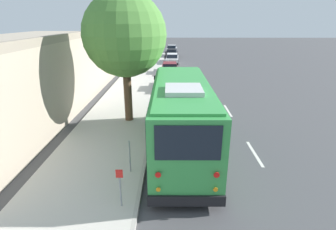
{
  "coord_description": "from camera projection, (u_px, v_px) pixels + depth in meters",
  "views": [
    {
      "loc": [
        -11.46,
        0.45,
        5.77
      ],
      "look_at": [
        0.75,
        0.57,
        1.3
      ],
      "focal_mm": 28.0,
      "sensor_mm": 36.0,
      "label": 1
    }
  ],
  "objects": [
    {
      "name": "shuttle_bus",
      "position": [
        181.0,
        114.0,
        11.62
      ],
      "size": [
        8.57,
        2.71,
        3.41
      ],
      "rotation": [
        0.0,
        0.0,
        0.01
      ],
      "color": "green",
      "rests_on": "ground"
    },
    {
      "name": "lane_stripe_ahead",
      "position": [
        228.0,
        111.0,
        17.61
      ],
      "size": [
        2.4,
        0.14,
        0.01
      ],
      "primitive_type": "cube",
      "color": "silver",
      "rests_on": "ground"
    },
    {
      "name": "sign_post_far",
      "position": [
        130.0,
        156.0,
        10.08
      ],
      "size": [
        0.06,
        0.06,
        1.31
      ],
      "color": "gray",
      "rests_on": "sidewalk_slab"
    },
    {
      "name": "parked_sedan_silver",
      "position": [
        172.0,
        49.0,
        48.47
      ],
      "size": [
        4.3,
        2.04,
        1.33
      ],
      "rotation": [
        0.0,
        0.0,
        -0.08
      ],
      "color": "#A8AAAF",
      "rests_on": "ground"
    },
    {
      "name": "curb_strip",
      "position": [
        148.0,
        144.0,
        12.73
      ],
      "size": [
        80.0,
        0.14,
        0.15
      ],
      "primitive_type": "cube",
      "color": "#AAA69D",
      "rests_on": "ground"
    },
    {
      "name": "sign_post_near",
      "position": [
        120.0,
        187.0,
        8.18
      ],
      "size": [
        0.06,
        0.22,
        1.32
      ],
      "color": "gray",
      "rests_on": "sidewalk_slab"
    },
    {
      "name": "parked_sedan_navy",
      "position": [
        169.0,
        83.0,
        22.7
      ],
      "size": [
        4.26,
        1.84,
        1.27
      ],
      "rotation": [
        0.0,
        0.0,
        -0.03
      ],
      "color": "#19234C",
      "rests_on": "ground"
    },
    {
      "name": "street_tree",
      "position": [
        125.0,
        29.0,
        13.96
      ],
      "size": [
        4.49,
        4.49,
        7.76
      ],
      "color": "brown",
      "rests_on": "sidewalk_slab"
    },
    {
      "name": "lane_stripe_mid",
      "position": [
        255.0,
        153.0,
        11.97
      ],
      "size": [
        2.4,
        0.14,
        0.01
      ],
      "primitive_type": "cube",
      "color": "silver",
      "rests_on": "ground"
    },
    {
      "name": "sidewalk_slab",
      "position": [
        104.0,
        144.0,
        12.75
      ],
      "size": [
        80.0,
        4.15,
        0.15
      ],
      "primitive_type": "cube",
      "color": "beige",
      "rests_on": "ground"
    },
    {
      "name": "parked_sedan_white",
      "position": [
        172.0,
        59.0,
        36.41
      ],
      "size": [
        4.66,
        1.83,
        1.33
      ],
      "rotation": [
        0.0,
        0.0,
        -0.03
      ],
      "color": "silver",
      "rests_on": "ground"
    },
    {
      "name": "building_backdrop",
      "position": [
        21.0,
        73.0,
        17.93
      ],
      "size": [
        23.33,
        8.54,
        5.0
      ],
      "color": "tan",
      "rests_on": "ground"
    },
    {
      "name": "ground_plane",
      "position": [
        180.0,
        145.0,
        12.74
      ],
      "size": [
        160.0,
        160.0,
        0.0
      ],
      "primitive_type": "plane",
      "color": "#474749"
    },
    {
      "name": "parked_sedan_maroon",
      "position": [
        170.0,
        69.0,
        29.36
      ],
      "size": [
        4.46,
        1.85,
        1.26
      ],
      "rotation": [
        0.0,
        0.0,
        0.01
      ],
      "color": "maroon",
      "rests_on": "ground"
    },
    {
      "name": "parked_sedan_black",
      "position": [
        172.0,
        53.0,
        42.68
      ],
      "size": [
        4.43,
        2.02,
        1.26
      ],
      "rotation": [
        0.0,
        0.0,
        -0.08
      ],
      "color": "black",
      "rests_on": "ground"
    }
  ]
}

